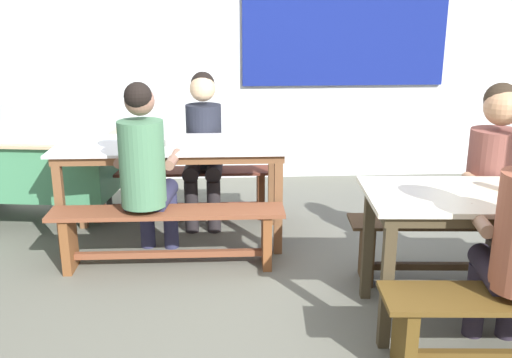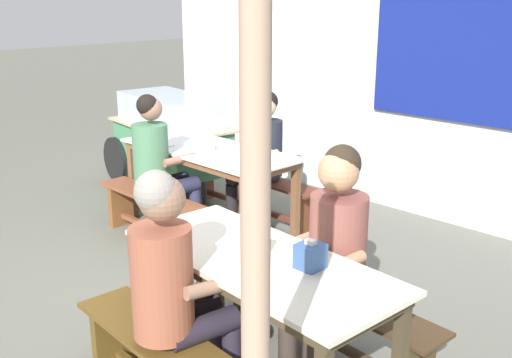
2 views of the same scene
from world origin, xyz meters
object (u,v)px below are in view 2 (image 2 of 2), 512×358
at_px(person_left_back_turned, 159,161).
at_px(tissue_box, 310,256).
at_px(person_right_near_table, 332,244).
at_px(dining_table_far, 209,157).
at_px(person_near_front, 174,278).
at_px(bench_far_back, 250,189).
at_px(soup_bowl, 206,147).
at_px(bench_near_back, 323,310).
at_px(condiment_jar, 262,243).
at_px(bench_far_front, 164,213).
at_px(food_cart, 170,134).
at_px(dining_table_near, 259,272).
at_px(person_center_facing, 261,152).
at_px(wooden_support_post, 255,334).

bearing_deg(person_left_back_turned, tissue_box, -19.23).
bearing_deg(person_right_near_table, dining_table_far, 156.66).
bearing_deg(person_near_front, dining_table_far, 135.10).
height_order(bench_far_back, soup_bowl, soup_bowl).
relative_size(bench_near_back, condiment_jar, 12.86).
relative_size(bench_near_back, person_near_front, 1.22).
bearing_deg(person_right_near_table, bench_near_back, 147.86).
bearing_deg(tissue_box, person_left_back_turned, 160.77).
relative_size(bench_far_back, person_right_near_table, 1.25).
xyz_separation_m(dining_table_far, bench_far_front, (-0.01, -0.51, -0.41)).
xyz_separation_m(food_cart, soup_bowl, (1.27, -0.58, 0.18)).
relative_size(person_near_front, condiment_jar, 10.55).
bearing_deg(bench_far_front, condiment_jar, -22.31).
bearing_deg(soup_bowl, dining_table_far, 120.91).
bearing_deg(bench_far_back, dining_table_near, -43.68).
bearing_deg(soup_bowl, food_cart, 155.36).
bearing_deg(bench_far_back, person_near_front, -52.14).
height_order(bench_near_back, food_cart, food_cart).
distance_m(bench_near_back, person_center_facing, 2.22).
relative_size(bench_near_back, person_right_near_table, 1.22).
bearing_deg(person_right_near_table, person_near_front, -108.36).
bearing_deg(food_cart, person_left_back_turned, -41.31).
relative_size(person_right_near_table, soup_bowl, 7.54).
bearing_deg(bench_far_back, condiment_jar, -43.30).
height_order(dining_table_far, condiment_jar, condiment_jar).
xyz_separation_m(person_near_front, person_left_back_turned, (-1.94, 1.35, -0.03)).
xyz_separation_m(person_near_front, wooden_support_post, (1.01, -0.44, 0.31)).
distance_m(bench_near_back, person_near_front, 1.07).
xyz_separation_m(dining_table_far, person_left_back_turned, (-0.15, -0.43, 0.02)).
height_order(food_cart, person_right_near_table, person_right_near_table).
bearing_deg(wooden_support_post, bench_far_back, 135.55).
height_order(dining_table_near, bench_near_back, dining_table_near).
bearing_deg(food_cart, bench_far_back, -0.60).
distance_m(person_center_facing, person_left_back_turned, 0.94).
distance_m(bench_far_back, food_cart, 1.29).
xyz_separation_m(dining_table_near, bench_far_front, (-1.96, 0.84, -0.40)).
bearing_deg(bench_near_back, person_right_near_table, -32.14).
xyz_separation_m(dining_table_near, person_left_back_turned, (-2.10, 0.91, 0.02)).
bearing_deg(soup_bowl, bench_near_back, -21.75).
bearing_deg(food_cart, tissue_box, -27.27).
xyz_separation_m(bench_near_back, wooden_support_post, (0.81, -1.39, 0.78)).
height_order(bench_near_back, soup_bowl, soup_bowl).
bearing_deg(dining_table_far, dining_table_near, -34.62).
xyz_separation_m(dining_table_far, person_center_facing, (0.22, 0.43, 0.01)).
height_order(dining_table_near, tissue_box, tissue_box).
xyz_separation_m(person_left_back_turned, wooden_support_post, (2.94, -1.79, 0.34)).
distance_m(dining_table_near, bench_near_back, 0.66).
xyz_separation_m(bench_far_front, tissue_box, (2.23, -0.75, 0.55)).
bearing_deg(condiment_jar, bench_far_front, 157.69).
relative_size(bench_far_back, food_cart, 0.87).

